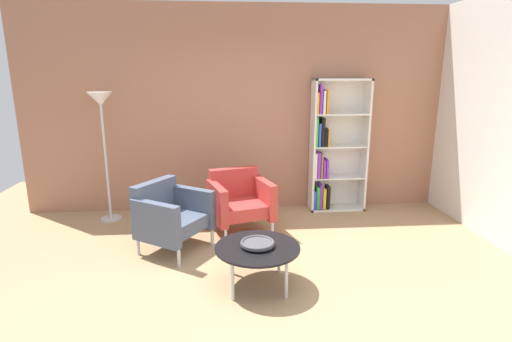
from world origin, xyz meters
The scene contains 8 objects.
ground_plane centered at (0.00, 0.00, 0.00)m, with size 8.32×8.32×0.00m, color tan.
brick_back_panel centered at (0.00, 2.46, 1.45)m, with size 6.40×0.12×2.90m, color #A87056.
bookshelf_tall centered at (1.19, 2.25, 0.91)m, with size 0.80×0.30×1.90m.
coffee_table_low centered at (-0.07, 0.13, 0.37)m, with size 0.80×0.80×0.40m.
decorative_bowl centered at (-0.07, 0.13, 0.43)m, with size 0.32×0.32×0.05m.
armchair_near_window centered at (-0.19, 1.49, 0.41)m, with size 0.87×0.83×0.78m.
armchair_corner_red centered at (-0.99, 1.01, 0.41)m, with size 0.93×0.94×0.78m.
floor_lamp_torchiere centered at (-1.95, 2.04, 1.45)m, with size 0.32×0.32×1.74m.
Camera 1 is at (-0.36, -3.28, 1.98)m, focal length 27.85 mm.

